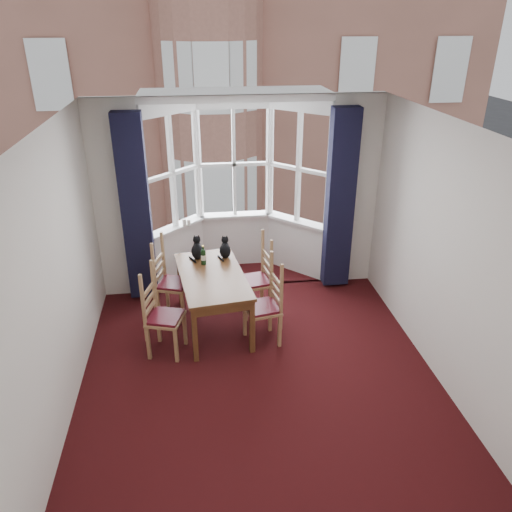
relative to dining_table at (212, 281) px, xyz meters
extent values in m
plane|color=black|center=(0.46, -1.18, -0.67)|extent=(4.50, 4.50, 0.00)
plane|color=white|center=(0.46, -1.18, 2.13)|extent=(4.50, 4.50, 0.00)
plane|color=silver|center=(-1.54, -1.18, 0.73)|extent=(0.00, 4.50, 4.50)
plane|color=silver|center=(2.46, -1.18, 0.73)|extent=(0.00, 4.50, 4.50)
plane|color=silver|center=(0.46, -3.43, 0.73)|extent=(4.00, 0.00, 4.00)
cube|color=silver|center=(-1.19, 1.07, 0.73)|extent=(0.70, 0.12, 2.80)
cube|color=silver|center=(2.11, 1.07, 0.73)|extent=(0.70, 0.12, 2.80)
cube|color=black|center=(-0.96, 0.89, 0.68)|extent=(0.38, 0.22, 2.60)
cube|color=black|center=(1.88, 0.89, 0.68)|extent=(0.38, 0.22, 2.60)
cube|color=brown|center=(0.00, 0.00, 0.07)|extent=(0.98, 1.56, 0.04)
cube|color=brown|center=(-0.25, -0.73, -0.31)|extent=(0.07, 0.07, 0.72)
cube|color=brown|center=(-0.43, 0.63, -0.31)|extent=(0.07, 0.07, 0.72)
cube|color=brown|center=(0.43, -0.63, -0.31)|extent=(0.07, 0.07, 0.72)
cube|color=brown|center=(0.25, 0.73, -0.31)|extent=(0.07, 0.07, 0.72)
cube|color=#A17A4E|center=(-0.59, -0.50, -0.19)|extent=(0.50, 0.52, 0.06)
cube|color=#4E0D18|center=(-0.59, -0.50, -0.18)|extent=(0.45, 0.47, 0.03)
cube|color=#A17A4E|center=(-0.51, 0.34, -0.19)|extent=(0.51, 0.52, 0.06)
cube|color=#4E0D18|center=(-0.51, 0.34, -0.18)|extent=(0.46, 0.47, 0.03)
cube|color=#A17A4E|center=(0.58, -0.42, -0.19)|extent=(0.47, 0.48, 0.06)
cube|color=#4E0D18|center=(0.58, -0.42, -0.18)|extent=(0.42, 0.44, 0.03)
cube|color=#A17A4E|center=(0.57, 0.27, -0.19)|extent=(0.47, 0.48, 0.06)
cube|color=#4E0D18|center=(0.57, 0.27, -0.18)|extent=(0.42, 0.44, 0.03)
ellipsoid|color=black|center=(-0.17, 0.50, 0.19)|extent=(0.17, 0.22, 0.22)
sphere|color=black|center=(-0.17, 0.57, 0.33)|extent=(0.10, 0.10, 0.10)
cone|color=black|center=(-0.20, 0.57, 0.38)|extent=(0.04, 0.04, 0.05)
cone|color=black|center=(-0.14, 0.57, 0.38)|extent=(0.04, 0.04, 0.05)
ellipsoid|color=black|center=(0.20, 0.48, 0.18)|extent=(0.17, 0.21, 0.20)
sphere|color=black|center=(0.21, 0.55, 0.31)|extent=(0.10, 0.10, 0.10)
cone|color=black|center=(0.18, 0.55, 0.36)|extent=(0.04, 0.04, 0.04)
cone|color=black|center=(0.24, 0.55, 0.36)|extent=(0.04, 0.04, 0.04)
cylinder|color=black|center=(-0.09, 0.31, 0.18)|extent=(0.07, 0.07, 0.19)
sphere|color=black|center=(-0.09, 0.31, 0.28)|extent=(0.06, 0.06, 0.06)
cylinder|color=black|center=(-0.09, 0.31, 0.31)|extent=(0.03, 0.03, 0.08)
cylinder|color=gold|center=(-0.09, 0.31, 0.35)|extent=(0.03, 0.03, 0.02)
cylinder|color=silver|center=(-0.09, 0.31, 0.19)|extent=(0.07, 0.07, 0.07)
cylinder|color=white|center=(-0.34, 1.42, 0.25)|extent=(0.06, 0.06, 0.11)
cylinder|color=white|center=(-0.27, 1.45, 0.24)|extent=(0.06, 0.06, 0.09)
plane|color=#333335|center=(0.46, 31.07, -6.67)|extent=(80.00, 80.00, 0.00)
cube|color=#A36654|center=(0.46, 13.07, 0.33)|extent=(18.00, 6.00, 14.00)
cylinder|color=#A36654|center=(0.46, 10.07, 0.33)|extent=(3.20, 3.20, 14.00)
camera|label=1|loc=(-0.16, -5.61, 3.03)|focal=35.00mm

